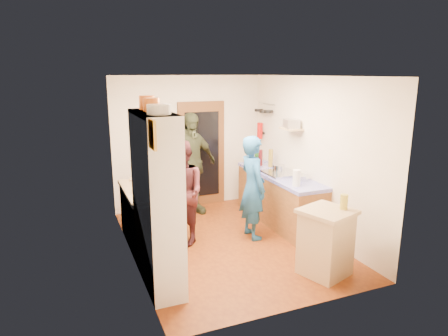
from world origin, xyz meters
TOP-DOWN VIEW (x-y plane):
  - floor at (0.00, 0.00)m, footprint 3.00×4.00m
  - ceiling at (0.00, 0.00)m, footprint 3.00×4.00m
  - wall_back at (0.00, 2.01)m, footprint 3.00×0.02m
  - wall_front at (0.00, -2.01)m, footprint 3.00×0.02m
  - wall_left at (-1.51, 0.00)m, footprint 0.02×4.00m
  - wall_right at (1.51, 0.00)m, footprint 0.02×4.00m
  - door_frame at (0.25, 1.97)m, footprint 0.95×0.06m
  - door_glass at (0.25, 1.94)m, footprint 0.70×0.02m
  - hutch_body at (-1.30, -0.80)m, footprint 0.40×1.20m
  - hutch_top_shelf at (-1.30, -0.80)m, footprint 0.40×1.14m
  - plate_stack at (-1.30, -1.10)m, footprint 0.27×0.27m
  - orange_pot_a at (-1.30, -0.72)m, footprint 0.20×0.20m
  - orange_pot_b at (-1.30, -0.46)m, footprint 0.19×0.19m
  - left_counter_base at (-1.20, 0.45)m, footprint 0.60×1.40m
  - left_counter_top at (-1.20, 0.45)m, footprint 0.64×1.44m
  - toaster at (-1.15, 0.03)m, footprint 0.25×0.19m
  - kettle at (-1.25, 0.31)m, footprint 0.18×0.18m
  - orange_bowl at (-1.12, 0.68)m, footprint 0.25×0.25m
  - chopping_board at (-1.18, 1.08)m, footprint 0.34×0.27m
  - right_counter_base at (1.20, 0.50)m, footprint 0.60×2.20m
  - right_counter_top at (1.20, 0.50)m, footprint 0.62×2.22m
  - hob at (1.20, 0.45)m, footprint 0.55×0.58m
  - pot_on_hob at (1.15, 0.46)m, footprint 0.21×0.21m
  - bottle_a at (1.05, 1.11)m, footprint 0.07×0.07m
  - bottle_b at (1.18, 1.21)m, footprint 0.08×0.08m
  - bottle_c at (1.31, 1.04)m, footprint 0.10×0.10m
  - paper_towel at (1.05, -0.28)m, footprint 0.15×0.15m
  - mixing_bowl at (1.30, -0.02)m, footprint 0.27×0.27m
  - island_base at (0.80, -1.42)m, footprint 0.70×0.70m
  - island_top at (0.80, -1.42)m, footprint 0.79×0.79m
  - cutting_board at (0.74, -1.39)m, footprint 0.42×0.38m
  - oil_jar at (1.01, -1.48)m, footprint 0.13×0.13m
  - pan_rail at (1.46, 1.52)m, footprint 0.02×0.65m
  - pan_hang_a at (1.40, 1.35)m, footprint 0.18×0.18m
  - pan_hang_b at (1.40, 1.55)m, footprint 0.16×0.16m
  - pan_hang_c at (1.40, 1.75)m, footprint 0.17×0.17m
  - wall_shelf at (1.37, 0.45)m, footprint 0.26×0.42m
  - radio at (1.37, 0.45)m, footprint 0.29×0.34m
  - ext_bracket at (1.47, 1.70)m, footprint 0.06×0.10m
  - fire_extinguisher at (1.41, 1.70)m, footprint 0.11×0.11m
  - picture_frame at (-1.48, -1.55)m, footprint 0.03×0.25m
  - person_hob at (0.49, 0.06)m, footprint 0.41×0.62m
  - person_left at (-0.65, 0.34)m, footprint 0.83×0.95m
  - person_back at (-0.12, 1.53)m, footprint 1.23×0.78m

SIDE VIEW (x-z plane):
  - floor at x=0.00m, z-range -0.02..0.00m
  - right_counter_base at x=1.20m, z-range 0.00..0.84m
  - left_counter_base at x=-1.20m, z-range 0.00..0.85m
  - island_base at x=0.80m, z-range 0.00..0.86m
  - person_left at x=-0.65m, z-range 0.00..1.65m
  - person_hob at x=0.49m, z-range 0.00..1.69m
  - right_counter_top at x=1.20m, z-range 0.84..0.90m
  - left_counter_top at x=-1.20m, z-range 0.85..0.90m
  - island_top at x=0.80m, z-range 0.86..0.91m
  - cutting_board at x=0.74m, z-range 0.89..0.91m
  - chopping_board at x=-1.18m, z-range 0.90..0.92m
  - hob at x=1.20m, z-range 0.90..0.94m
  - mixing_bowl at x=1.30m, z-range 0.90..0.99m
  - orange_bowl at x=-1.12m, z-range 0.90..1.00m
  - person_back at x=-0.12m, z-range 0.00..1.94m
  - toaster at x=-1.15m, z-range 0.90..1.06m
  - kettle at x=-1.25m, z-range 0.90..1.09m
  - pot_on_hob at x=1.15m, z-range 0.94..1.08m
  - oil_jar at x=1.01m, z-range 0.91..1.11m
  - paper_towel at x=1.05m, z-range 0.90..1.16m
  - bottle_a at x=1.05m, z-range 0.90..1.18m
  - door_frame at x=0.25m, z-range 0.00..2.10m
  - door_glass at x=0.25m, z-range 0.20..1.90m
  - bottle_b at x=1.18m, z-range 0.90..1.21m
  - bottle_c at x=1.31m, z-range 0.90..1.24m
  - hutch_body at x=-1.30m, z-range 0.00..2.20m
  - wall_back at x=0.00m, z-range 0.00..2.60m
  - wall_front at x=0.00m, z-range 0.00..2.60m
  - wall_left at x=-1.51m, z-range 0.00..2.60m
  - wall_right at x=1.51m, z-range 0.00..2.60m
  - ext_bracket at x=1.47m, z-range 1.43..1.47m
  - fire_extinguisher at x=1.41m, z-range 1.34..1.66m
  - wall_shelf at x=1.37m, z-range 1.69..1.71m
  - radio at x=1.37m, z-range 1.72..1.86m
  - pan_hang_b at x=1.40m, z-range 1.88..1.92m
  - pan_hang_c at x=1.40m, z-range 1.89..1.93m
  - pan_hang_a at x=1.40m, z-range 1.90..1.94m
  - pan_rail at x=1.46m, z-range 2.04..2.06m
  - picture_frame at x=-1.48m, z-range 1.90..2.20m
  - hutch_top_shelf at x=-1.30m, z-range 2.16..2.20m
  - plate_stack at x=-1.30m, z-range 2.20..2.31m
  - orange_pot_a at x=-1.30m, z-range 2.20..2.36m
  - orange_pot_b at x=-1.30m, z-range 2.20..2.37m
  - ceiling at x=0.00m, z-range 2.60..2.62m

